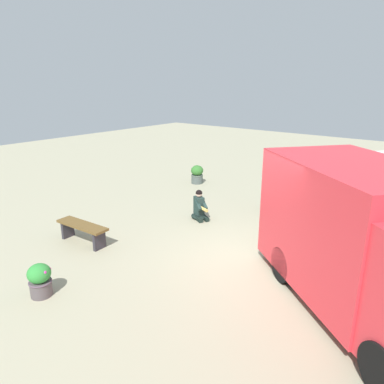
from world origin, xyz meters
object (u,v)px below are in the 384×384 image
Objects in this scene: food_truck at (372,248)px; plaza_bench at (82,229)px; planter_flowering_near at (197,174)px; planter_flowering_far at (40,280)px; trash_bin at (273,197)px; person_customer at (199,208)px.

food_truck is 3.27× the size of plaza_bench.
plaza_bench is (-6.09, -1.14, 0.00)m from planter_flowering_near.
planter_flowering_far is 0.42× the size of plaza_bench.
planter_flowering_far is at bearing -144.28° from plaza_bench.
trash_bin is (-1.08, -3.81, 0.09)m from planter_flowering_near.
food_truck is 5.30m from person_customer.
trash_bin is at bearing -28.03° from plaza_bench.
planter_flowering_far is (-4.99, -0.08, 0.01)m from person_customer.
planter_flowering_near is 3.97m from trash_bin.
planter_flowering_far is (-7.96, -2.49, -0.04)m from planter_flowering_near.
person_customer is 0.96× the size of trash_bin.
planter_flowering_far is 2.30m from plaza_bench.
plaza_bench is (-1.41, 6.19, -0.85)m from food_truck.
food_truck reaches higher than trash_bin.
person_customer is at bearing -141.06° from planter_flowering_near.
plaza_bench is 5.68m from trash_bin.
food_truck is 5.92m from planter_flowering_far.
planter_flowering_near is (4.69, 7.34, -0.85)m from food_truck.
person_customer is 1.35× the size of planter_flowering_far.
planter_flowering_near is at bearing 10.64° from plaza_bench.
planter_flowering_near is 6.20m from plaza_bench.
food_truck is 8.75m from planter_flowering_near.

